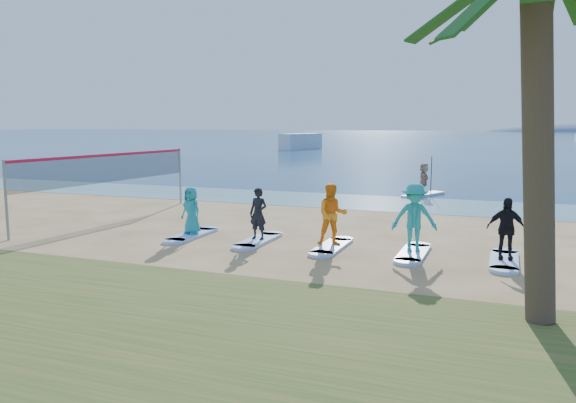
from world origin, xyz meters
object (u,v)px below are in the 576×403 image
(boat_offshore_a, at_px, (301,149))
(student_2, at_px, (332,215))
(student_3, at_px, (414,218))
(surfboard_1, at_px, (258,240))
(surfboard_2, at_px, (332,246))
(volleyball_net, at_px, (109,169))
(surfboard_4, at_px, (504,261))
(student_0, at_px, (191,210))
(paddleboard, at_px, (423,195))
(surfboard_0, at_px, (192,235))
(student_1, at_px, (258,214))
(surfboard_3, at_px, (413,253))
(student_4, at_px, (506,228))
(paddleboarder, at_px, (424,178))

(boat_offshore_a, bearing_deg, student_2, -54.13)
(student_3, bearing_deg, surfboard_1, 164.63)
(boat_offshore_a, relative_size, surfboard_2, 3.65)
(volleyball_net, distance_m, student_2, 9.64)
(surfboard_1, bearing_deg, surfboard_4, 0.00)
(student_3, bearing_deg, student_0, 164.63)
(paddleboard, distance_m, student_0, 14.31)
(surfboard_0, xyz_separation_m, student_1, (2.34, 0.00, 0.83))
(surfboard_2, xyz_separation_m, surfboard_4, (4.69, 0.00, 0.00))
(surfboard_3, bearing_deg, student_4, 0.00)
(student_1, height_order, surfboard_2, student_1)
(paddleboarder, distance_m, surfboard_4, 13.79)
(student_2, bearing_deg, surfboard_4, -21.28)
(surfboard_0, xyz_separation_m, surfboard_3, (7.03, 0.00, 0.00))
(student_0, bearing_deg, surfboard_3, 15.33)
(student_0, bearing_deg, student_4, 15.33)
(surfboard_3, bearing_deg, surfboard_4, 0.00)
(student_2, relative_size, surfboard_4, 0.82)
(boat_offshore_a, distance_m, surfboard_1, 64.60)
(surfboard_4, bearing_deg, surfboard_0, 180.00)
(surfboard_1, bearing_deg, surfboard_0, 180.00)
(paddleboarder, bearing_deg, student_1, 159.08)
(boat_offshore_a, bearing_deg, student_4, -50.39)
(surfboard_0, distance_m, surfboard_4, 9.38)
(surfboard_3, height_order, student_3, student_3)
(paddleboard, distance_m, student_2, 13.25)
(volleyball_net, distance_m, student_1, 7.39)
(surfboard_0, relative_size, surfboard_3, 1.00)
(student_1, xyz_separation_m, surfboard_2, (2.34, 0.00, -0.83))
(paddleboarder, height_order, surfboard_3, paddleboarder)
(volleyball_net, xyz_separation_m, student_0, (4.72, -1.90, -1.06))
(surfboard_3, xyz_separation_m, surfboard_4, (2.34, 0.00, 0.00))
(volleyball_net, height_order, surfboard_2, volleyball_net)
(surfboard_3, xyz_separation_m, student_3, (0.00, 0.00, 0.99))
(paddleboarder, height_order, surfboard_4, paddleboarder)
(boat_offshore_a, height_order, surfboard_3, boat_offshore_a)
(surfboard_1, distance_m, student_4, 7.08)
(volleyball_net, relative_size, surfboard_4, 4.12)
(student_1, height_order, surfboard_4, student_1)
(student_2, height_order, student_4, student_2)
(paddleboarder, distance_m, student_3, 13.29)
(student_0, bearing_deg, student_1, 15.33)
(paddleboard, relative_size, boat_offshore_a, 0.37)
(student_1, distance_m, student_2, 2.35)
(boat_offshore_a, height_order, student_0, student_0)
(boat_offshore_a, distance_m, student_0, 63.89)
(student_0, bearing_deg, boat_offshore_a, 122.26)
(volleyball_net, height_order, student_2, volleyball_net)
(paddleboard, bearing_deg, volleyball_net, -108.47)
(paddleboarder, bearing_deg, student_0, 149.89)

